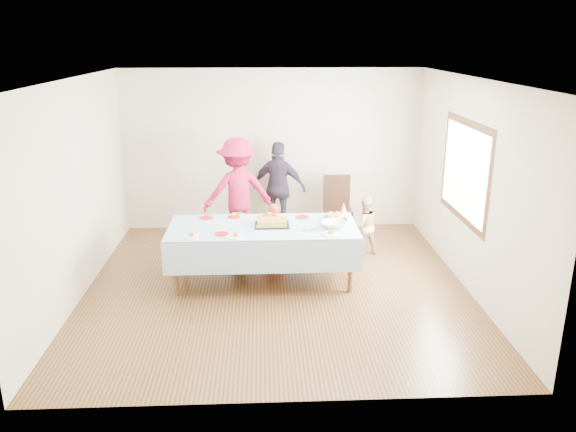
# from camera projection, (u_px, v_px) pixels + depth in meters

# --- Properties ---
(ground) EXTENTS (5.00, 5.00, 0.00)m
(ground) POSITION_uv_depth(u_px,v_px,m) (277.00, 286.00, 7.49)
(ground) COLOR #412912
(ground) RESTS_ON ground
(room_walls) EXTENTS (5.04, 5.04, 2.72)m
(room_walls) POSITION_uv_depth(u_px,v_px,m) (280.00, 156.00, 6.96)
(room_walls) COLOR #C0B69D
(room_walls) RESTS_ON ground
(party_table) EXTENTS (2.50, 1.10, 0.78)m
(party_table) POSITION_uv_depth(u_px,v_px,m) (263.00, 230.00, 7.46)
(party_table) COLOR #51301B
(party_table) RESTS_ON ground
(birthday_cake) EXTENTS (0.45, 0.35, 0.08)m
(birthday_cake) POSITION_uv_depth(u_px,v_px,m) (272.00, 223.00, 7.46)
(birthday_cake) COLOR black
(birthday_cake) RESTS_ON party_table
(rolls_tray) EXTENTS (0.34, 0.34, 0.10)m
(rolls_tray) POSITION_uv_depth(u_px,v_px,m) (334.00, 217.00, 7.66)
(rolls_tray) COLOR black
(rolls_tray) RESTS_ON party_table
(punch_bowl) EXTENTS (0.33, 0.33, 0.08)m
(punch_bowl) POSITION_uv_depth(u_px,v_px,m) (334.00, 224.00, 7.38)
(punch_bowl) COLOR silver
(punch_bowl) RESTS_ON party_table
(party_hat) EXTENTS (0.11, 0.11, 0.18)m
(party_hat) POSITION_uv_depth(u_px,v_px,m) (344.00, 208.00, 7.90)
(party_hat) COLOR white
(party_hat) RESTS_ON party_table
(fork_pile) EXTENTS (0.24, 0.18, 0.07)m
(fork_pile) POSITION_uv_depth(u_px,v_px,m) (312.00, 227.00, 7.31)
(fork_pile) COLOR white
(fork_pile) RESTS_ON party_table
(plate_red_far_a) EXTENTS (0.19, 0.19, 0.01)m
(plate_red_far_a) POSITION_uv_depth(u_px,v_px,m) (206.00, 218.00, 7.77)
(plate_red_far_a) COLOR red
(plate_red_far_a) RESTS_ON party_table
(plate_red_far_b) EXTENTS (0.17, 0.17, 0.01)m
(plate_red_far_b) POSITION_uv_depth(u_px,v_px,m) (234.00, 217.00, 7.82)
(plate_red_far_b) COLOR red
(plate_red_far_b) RESTS_ON party_table
(plate_red_far_c) EXTENTS (0.20, 0.20, 0.01)m
(plate_red_far_c) POSITION_uv_depth(u_px,v_px,m) (270.00, 216.00, 7.84)
(plate_red_far_c) COLOR red
(plate_red_far_c) RESTS_ON party_table
(plate_red_far_d) EXTENTS (0.19, 0.19, 0.01)m
(plate_red_far_d) POSITION_uv_depth(u_px,v_px,m) (302.00, 217.00, 7.80)
(plate_red_far_d) COLOR red
(plate_red_far_d) RESTS_ON party_table
(plate_red_near) EXTENTS (0.18, 0.18, 0.01)m
(plate_red_near) POSITION_uv_depth(u_px,v_px,m) (222.00, 234.00, 7.13)
(plate_red_near) COLOR red
(plate_red_near) RESTS_ON party_table
(plate_white_left) EXTENTS (0.20, 0.20, 0.01)m
(plate_white_left) POSITION_uv_depth(u_px,v_px,m) (191.00, 237.00, 7.04)
(plate_white_left) COLOR white
(plate_white_left) RESTS_ON party_table
(plate_white_mid) EXTENTS (0.23, 0.23, 0.01)m
(plate_white_mid) POSITION_uv_depth(u_px,v_px,m) (236.00, 237.00, 7.04)
(plate_white_mid) COLOR white
(plate_white_mid) RESTS_ON party_table
(plate_white_right) EXTENTS (0.23, 0.23, 0.01)m
(plate_white_right) POSITION_uv_depth(u_px,v_px,m) (331.00, 234.00, 7.13)
(plate_white_right) COLOR white
(plate_white_right) RESTS_ON party_table
(dining_chair) EXTENTS (0.45, 0.45, 1.03)m
(dining_chair) POSITION_uv_depth(u_px,v_px,m) (337.00, 204.00, 9.18)
(dining_chair) COLOR black
(dining_chair) RESTS_ON ground
(toddler_left) EXTENTS (0.34, 0.25, 0.88)m
(toddler_left) POSITION_uv_depth(u_px,v_px,m) (273.00, 233.00, 8.21)
(toddler_left) COLOR red
(toddler_left) RESTS_ON ground
(toddler_mid) EXTENTS (0.38, 0.26, 0.76)m
(toddler_mid) POSITION_uv_depth(u_px,v_px,m) (240.00, 237.00, 8.21)
(toddler_mid) COLOR #236B27
(toddler_mid) RESTS_ON ground
(toddler_right) EXTENTS (0.50, 0.42, 0.89)m
(toddler_right) POSITION_uv_depth(u_px,v_px,m) (364.00, 226.00, 8.50)
(toddler_right) COLOR tan
(toddler_right) RESTS_ON ground
(adult_left) EXTENTS (1.20, 0.85, 1.70)m
(adult_left) POSITION_uv_depth(u_px,v_px,m) (238.00, 191.00, 8.86)
(adult_left) COLOR #B71645
(adult_left) RESTS_ON ground
(adult_right) EXTENTS (0.98, 0.65, 1.55)m
(adult_right) POSITION_uv_depth(u_px,v_px,m) (279.00, 188.00, 9.35)
(adult_right) COLOR #322D3E
(adult_right) RESTS_ON ground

